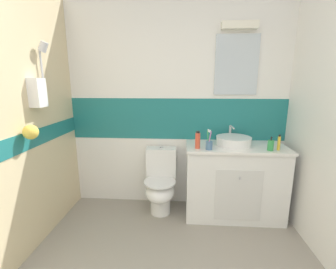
{
  "coord_description": "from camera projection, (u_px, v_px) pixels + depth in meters",
  "views": [
    {
      "loc": [
        0.08,
        -0.4,
        1.55
      ],
      "look_at": [
        -0.06,
        1.76,
        1.05
      ],
      "focal_mm": 24.8,
      "sensor_mm": 36.0,
      "label": 1
    }
  ],
  "objects": [
    {
      "name": "wall_back_tiled",
      "position": [
        178.0,
        106.0,
        2.84
      ],
      "size": [
        3.2,
        0.2,
        2.5
      ],
      "color": "white",
      "rests_on": "ground_plane"
    },
    {
      "name": "vanity_cabinet",
      "position": [
        234.0,
        181.0,
        2.69
      ],
      "size": [
        1.11,
        0.53,
        0.85
      ],
      "color": "white",
      "rests_on": "ground_plane"
    },
    {
      "name": "sink_basin",
      "position": [
        234.0,
        140.0,
        2.6
      ],
      "size": [
        0.39,
        0.43,
        0.19
      ],
      "color": "white",
      "rests_on": "vanity_cabinet"
    },
    {
      "name": "toilet",
      "position": [
        161.0,
        183.0,
        2.77
      ],
      "size": [
        0.37,
        0.5,
        0.78
      ],
      "color": "white",
      "rests_on": "ground_plane"
    },
    {
      "name": "toothbrush_cup",
      "position": [
        209.0,
        145.0,
        2.43
      ],
      "size": [
        0.07,
        0.07,
        0.22
      ],
      "color": "#4C7299",
      "rests_on": "vanity_cabinet"
    },
    {
      "name": "soap_dispenser",
      "position": [
        271.0,
        145.0,
        2.39
      ],
      "size": [
        0.06,
        0.06,
        0.15
      ],
      "color": "green",
      "rests_on": "vanity_cabinet"
    },
    {
      "name": "shampoo_bottle_tall",
      "position": [
        198.0,
        140.0,
        2.46
      ],
      "size": [
        0.05,
        0.05,
        0.19
      ],
      "color": "#D84C33",
      "rests_on": "vanity_cabinet"
    },
    {
      "name": "toothpaste_tube_upright",
      "position": [
        279.0,
        143.0,
        2.4
      ],
      "size": [
        0.03,
        0.03,
        0.17
      ],
      "color": "yellow",
      "rests_on": "vanity_cabinet"
    }
  ]
}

